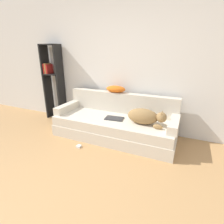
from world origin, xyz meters
TOP-DOWN VIEW (x-y plane):
  - ground_plane at (0.00, 0.00)m, footprint 20.00×20.00m
  - wall_back at (0.00, 2.37)m, footprint 7.88×0.06m
  - couch at (0.16, 1.80)m, footprint 2.26×0.87m
  - couch_backrest at (0.16, 2.17)m, footprint 2.22×0.15m
  - couch_arm_left at (-0.89, 1.80)m, footprint 0.15×0.68m
  - couch_arm_right at (1.22, 1.80)m, footprint 0.15×0.68m
  - dog at (0.75, 1.76)m, footprint 0.66×0.28m
  - laptop at (0.18, 1.77)m, footprint 0.35×0.24m
  - throw_pillow at (0.04, 2.17)m, footprint 0.40×0.21m
  - bookshelf at (-1.56, 2.19)m, footprint 0.43×0.26m
  - power_adapter at (-0.24, 1.21)m, footprint 0.07×0.07m

SIDE VIEW (x-z plane):
  - ground_plane at x=0.00m, z-range 0.00..0.00m
  - power_adapter at x=-0.24m, z-range 0.00..0.03m
  - couch at x=0.16m, z-range 0.00..0.39m
  - laptop at x=0.18m, z-range 0.39..0.41m
  - couch_arm_left at x=-0.89m, z-range 0.39..0.53m
  - couch_arm_right at x=1.22m, z-range 0.39..0.53m
  - dog at x=0.75m, z-range 0.39..0.66m
  - couch_backrest at x=0.16m, z-range 0.39..0.79m
  - throw_pillow at x=0.04m, z-range 0.79..0.92m
  - bookshelf at x=-1.56m, z-range 0.10..1.81m
  - wall_back at x=0.00m, z-range 0.00..2.70m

